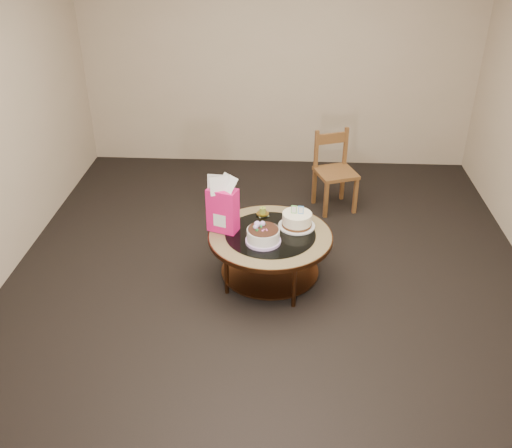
# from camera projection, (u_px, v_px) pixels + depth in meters

# --- Properties ---
(ground) EXTENTS (5.00, 5.00, 0.00)m
(ground) POSITION_uv_depth(u_px,v_px,m) (270.00, 280.00, 4.87)
(ground) COLOR black
(ground) RESTS_ON ground
(room_walls) EXTENTS (4.52, 5.02, 2.61)m
(room_walls) POSITION_uv_depth(u_px,v_px,m) (272.00, 105.00, 4.10)
(room_walls) COLOR tan
(room_walls) RESTS_ON ground
(coffee_table) EXTENTS (1.02, 1.02, 0.46)m
(coffee_table) POSITION_uv_depth(u_px,v_px,m) (270.00, 242.00, 4.68)
(coffee_table) COLOR #512C17
(coffee_table) RESTS_ON ground
(decorated_cake) EXTENTS (0.28, 0.28, 0.17)m
(decorated_cake) POSITION_uv_depth(u_px,v_px,m) (263.00, 236.00, 4.51)
(decorated_cake) COLOR #C7A2E5
(decorated_cake) RESTS_ON coffee_table
(cream_cake) EXTENTS (0.30, 0.30, 0.19)m
(cream_cake) POSITION_uv_depth(u_px,v_px,m) (297.00, 220.00, 4.72)
(cream_cake) COLOR silver
(cream_cake) RESTS_ON coffee_table
(gift_bag) EXTENTS (0.27, 0.23, 0.48)m
(gift_bag) POSITION_uv_depth(u_px,v_px,m) (223.00, 204.00, 4.58)
(gift_bag) COLOR #EC1668
(gift_bag) RESTS_ON coffee_table
(pillar_candle) EXTENTS (0.12, 0.12, 0.08)m
(pillar_candle) POSITION_uv_depth(u_px,v_px,m) (263.00, 212.00, 4.90)
(pillar_candle) COLOR #C3B850
(pillar_candle) RESTS_ON coffee_table
(dining_chair) EXTENTS (0.48, 0.48, 0.81)m
(dining_chair) POSITION_uv_depth(u_px,v_px,m) (335.00, 171.00, 5.81)
(dining_chair) COLOR brown
(dining_chair) RESTS_ON ground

